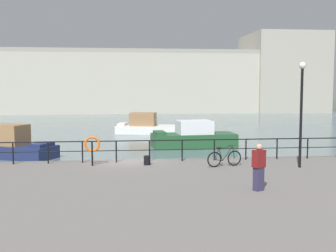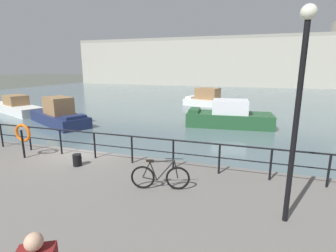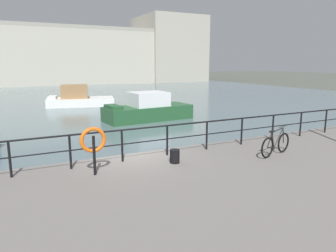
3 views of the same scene
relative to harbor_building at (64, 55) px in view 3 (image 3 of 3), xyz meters
The scene contains 9 objects.
ground_plane 58.08m from the harbor_building, 96.48° to the right, with size 240.00×240.00×0.00m, color #4C5147.
water_basin 28.57m from the harbor_building, 103.47° to the right, with size 80.00×60.00×0.01m, color slate.
harbor_building is the anchor object (origin of this frame).
moored_blue_motorboat 36.78m from the harbor_building, 96.85° to the right, with size 6.76×4.18×2.06m.
moored_green_narrowboat 46.71m from the harbor_building, 91.58° to the right, with size 6.66×3.08×2.05m.
quay_railing 58.58m from the harbor_building, 95.40° to the right, with size 22.98×0.07×1.08m.
parked_bicycle 60.07m from the harbor_building, 92.03° to the right, with size 1.73×0.51×0.98m.
mooring_bollard 59.52m from the harbor_building, 95.49° to the right, with size 0.32×0.32×0.44m, color black.
life_ring_stand 59.67m from the harbor_building, 97.96° to the right, with size 0.75×0.16×1.40m.
Camera 3 is at (-3.68, -10.24, 4.16)m, focal length 33.57 mm.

